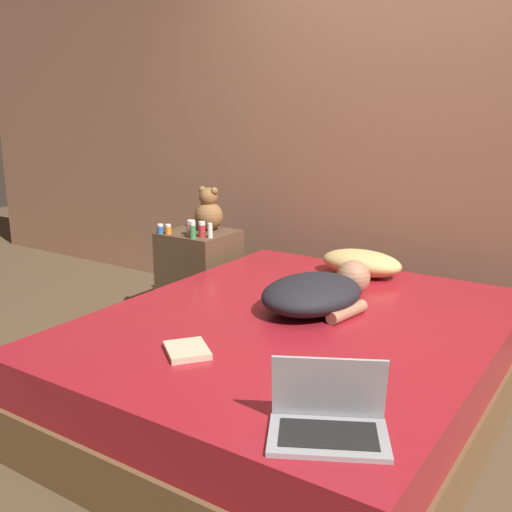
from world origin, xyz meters
The scene contains 15 objects.
ground_plane centered at (0.00, 0.00, 0.00)m, with size 12.00×12.00×0.00m, color brown.
wall_back centered at (0.00, 1.32, 1.30)m, with size 8.00×0.06×2.60m.
bed centered at (0.00, 0.00, 0.21)m, with size 1.70×2.07×0.43m.
nightstand centered at (-1.12, 0.70, 0.29)m, with size 0.42×0.41×0.57m.
pillow centered at (-0.05, 0.81, 0.50)m, with size 0.46×0.26×0.14m.
person_lying centered at (0.01, 0.18, 0.51)m, with size 0.49×0.72×0.17m.
laptop centered at (0.55, -0.78, 0.48)m, with size 0.41×0.36×0.23m.
teddy_bear centered at (-1.10, 0.78, 0.70)m, with size 0.18×0.18×0.28m.
bottle_orange centered at (-1.23, 0.54, 0.60)m, with size 0.04×0.04×0.06m.
bottle_red centered at (-1.01, 0.59, 0.62)m, with size 0.04×0.04×0.10m.
bottle_blue centered at (-1.29, 0.53, 0.60)m, with size 0.04×0.04×0.06m.
bottle_green centered at (-1.03, 0.52, 0.63)m, with size 0.04×0.04×0.11m.
bottle_pink centered at (-1.09, 0.59, 0.62)m, with size 0.05×0.05×0.10m.
bottle_white centered at (-0.95, 0.60, 0.62)m, with size 0.03×0.03×0.09m.
book centered at (-0.17, -0.56, 0.44)m, with size 0.24×0.24×0.02m.
Camera 1 is at (1.24, -2.21, 1.38)m, focal length 42.00 mm.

